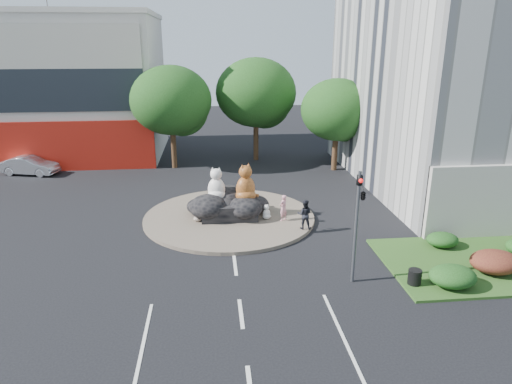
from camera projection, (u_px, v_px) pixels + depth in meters
ground at (241, 314)px, 17.53m from camera, size 120.00×120.00×0.00m
roundabout_island at (229, 217)px, 26.95m from camera, size 10.00×10.00×0.20m
rock_plinth at (229, 208)px, 26.78m from camera, size 3.20×2.60×0.90m
shophouse_block at (15, 87)px, 40.25m from camera, size 25.20×12.30×17.40m
grass_verge at (490, 262)px, 21.49m from camera, size 10.00×6.00×0.12m
tree_left at (172, 104)px, 36.36m from camera, size 6.46×6.46×8.27m
tree_mid at (257, 96)px, 38.82m from camera, size 6.84×6.84×8.76m
tree_right at (338, 113)px, 35.90m from camera, size 5.70×5.70×7.30m
hedge_near_green at (453, 276)px, 19.16m from camera, size 2.00×1.60×0.90m
hedge_red at (495, 262)px, 20.33m from camera, size 2.20×1.76×0.99m
hedge_back_green at (442, 240)px, 22.92m from camera, size 1.60×1.28×0.72m
traffic_light at (360, 203)px, 18.77m from camera, size 0.44×1.24×5.00m
street_lamp at (464, 146)px, 24.89m from camera, size 2.34×0.22×8.06m
cat_white at (216, 183)px, 26.57m from camera, size 1.43×1.32×1.98m
cat_tabby at (246, 182)px, 26.32m from camera, size 1.76×1.70×2.25m
kitten_calico at (197, 214)px, 25.93m from camera, size 0.71×0.72×0.90m
kitten_white at (266, 211)px, 26.32m from camera, size 0.66×0.62×0.88m
pedestrian_pink at (283, 208)px, 25.93m from camera, size 0.66×0.64×1.53m
pedestrian_dark at (304, 214)px, 24.77m from camera, size 0.92×0.78×1.66m
parked_car at (30, 166)px, 35.71m from camera, size 4.64×2.57×1.45m
litter_bin at (415, 277)px, 19.37m from camera, size 0.65×0.65×0.65m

